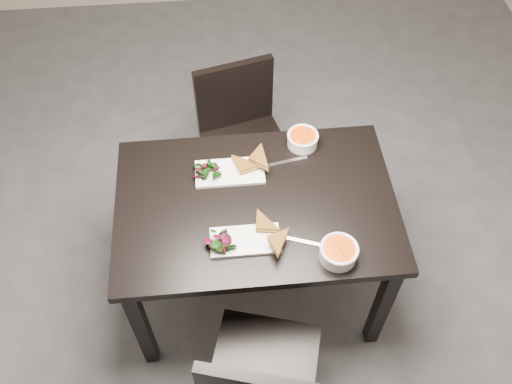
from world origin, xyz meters
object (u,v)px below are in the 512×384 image
(plate_near, at_px, (245,240))
(soup_bowl_far, at_px, (303,139))
(chair_far, at_px, (242,131))
(chair_near, at_px, (261,381))
(plate_far, at_px, (230,172))
(soup_bowl_near, at_px, (339,252))
(table, at_px, (256,215))

(plate_near, height_order, soup_bowl_far, soup_bowl_far)
(chair_far, relative_size, plate_near, 3.01)
(soup_bowl_far, bearing_deg, chair_far, 125.47)
(chair_near, distance_m, plate_far, 0.88)
(plate_near, height_order, plate_far, plate_far)
(plate_far, bearing_deg, plate_near, -83.81)
(chair_near, relative_size, soup_bowl_far, 5.88)
(plate_far, distance_m, soup_bowl_far, 0.37)
(soup_bowl_near, relative_size, soup_bowl_far, 1.06)
(table, xyz_separation_m, soup_bowl_far, (0.24, 0.31, 0.14))
(chair_near, xyz_separation_m, soup_bowl_far, (0.29, 0.98, 0.30))
(chair_near, xyz_separation_m, soup_bowl_near, (0.34, 0.37, 0.30))
(chair_far, bearing_deg, soup_bowl_far, -68.79)
(table, bearing_deg, chair_far, 91.14)
(table, bearing_deg, soup_bowl_near, -45.18)
(chair_near, relative_size, plate_near, 3.01)
(chair_near, relative_size, plate_far, 2.80)
(table, height_order, plate_near, plate_near)
(plate_near, distance_m, soup_bowl_near, 0.38)
(soup_bowl_near, bearing_deg, chair_near, -132.51)
(table, xyz_separation_m, plate_far, (-0.10, 0.17, 0.11))
(plate_near, relative_size, plate_far, 0.93)
(soup_bowl_far, bearing_deg, plate_far, -157.50)
(chair_near, height_order, plate_far, chair_near)
(table, relative_size, chair_near, 1.41)
(chair_near, bearing_deg, chair_far, 104.55)
(plate_far, height_order, soup_bowl_far, soup_bowl_far)
(chair_far, height_order, soup_bowl_far, chair_far)
(chair_near, distance_m, soup_bowl_far, 1.07)
(soup_bowl_near, bearing_deg, soup_bowl_far, 95.00)
(plate_far, bearing_deg, chair_far, 80.16)
(chair_far, distance_m, soup_bowl_near, 1.06)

